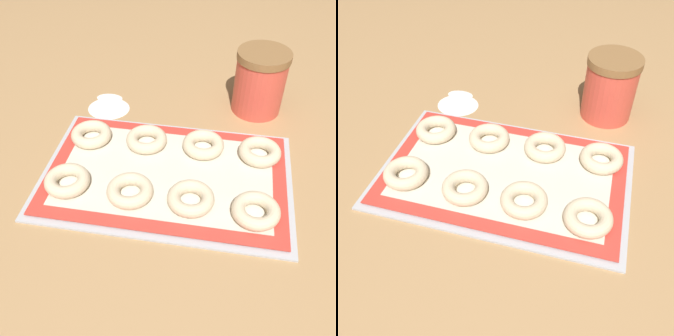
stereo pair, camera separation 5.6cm
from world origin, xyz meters
TOP-DOWN VIEW (x-y plane):
  - ground_plane at (0.00, 0.00)m, footprint 2.80×2.80m
  - baking_tray at (0.00, -0.01)m, footprint 0.47×0.31m
  - baking_mat at (0.00, -0.01)m, footprint 0.45×0.28m
  - bagel_front_far_left at (-0.17, -0.07)m, footprint 0.08×0.08m
  - bagel_front_mid_left at (-0.05, -0.08)m, footprint 0.08×0.08m
  - bagel_front_mid_right at (0.05, -0.08)m, footprint 0.08×0.08m
  - bagel_front_far_right at (0.17, -0.09)m, footprint 0.08×0.08m
  - bagel_back_far_left at (-0.17, 0.06)m, footprint 0.08×0.08m
  - bagel_back_mid_left at (-0.05, 0.06)m, footprint 0.08×0.08m
  - bagel_back_mid_right at (0.06, 0.07)m, footprint 0.08×0.08m
  - bagel_back_far_right at (0.17, 0.06)m, footprint 0.08×0.08m
  - flour_canister at (0.16, 0.24)m, footprint 0.11×0.11m
  - flour_patch_near at (-0.17, 0.19)m, footprint 0.10×0.09m
  - flour_patch_far at (-0.18, 0.23)m, footprint 0.06×0.04m

SIDE VIEW (x-z plane):
  - ground_plane at x=0.00m, z-range 0.00..0.00m
  - flour_patch_far at x=-0.18m, z-range 0.00..0.00m
  - flour_patch_near at x=-0.17m, z-range 0.00..0.00m
  - baking_tray at x=0.00m, z-range 0.00..0.01m
  - baking_mat at x=0.00m, z-range 0.01..0.01m
  - bagel_front_far_left at x=-0.17m, z-range 0.01..0.03m
  - bagel_front_mid_left at x=-0.05m, z-range 0.01..0.03m
  - bagel_front_mid_right at x=0.05m, z-range 0.01..0.03m
  - bagel_front_far_right at x=0.17m, z-range 0.01..0.03m
  - bagel_back_far_left at x=-0.17m, z-range 0.01..0.03m
  - bagel_back_mid_left at x=-0.05m, z-range 0.01..0.03m
  - bagel_back_mid_right at x=0.06m, z-range 0.01..0.03m
  - bagel_back_far_right at x=0.17m, z-range 0.01..0.03m
  - flour_canister at x=0.16m, z-range 0.00..0.14m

